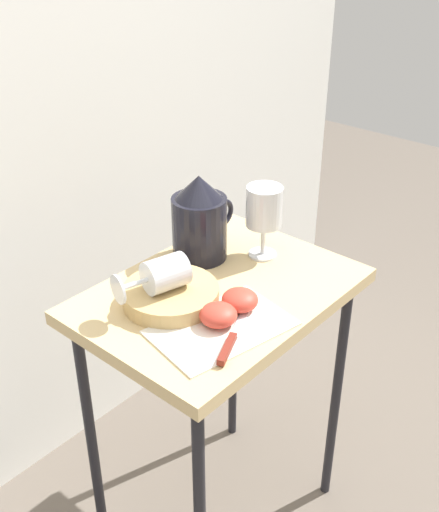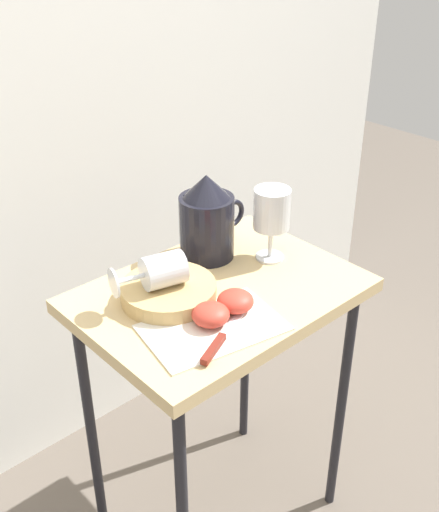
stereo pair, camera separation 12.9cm
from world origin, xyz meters
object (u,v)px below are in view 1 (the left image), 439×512
(pitcher, at_px, (200,225))
(knife, at_px, (233,336))
(apple_half_left, at_px, (218,315))
(apple_half_right, at_px, (240,300))
(wine_glass_tipped_near, at_px, (163,274))
(table, at_px, (220,320))
(basket_tray, at_px, (171,295))
(wine_glass_upright, at_px, (264,210))

(pitcher, xyz_separation_m, knife, (-0.19, -0.26, -0.07))
(pitcher, relative_size, apple_half_left, 2.71)
(apple_half_right, bearing_deg, wine_glass_tipped_near, 122.80)
(table, xyz_separation_m, knife, (-0.11, -0.13, 0.09))
(table, height_order, basket_tray, basket_tray)
(table, bearing_deg, knife, -130.62)
(wine_glass_tipped_near, bearing_deg, knife, -90.29)
(basket_tray, bearing_deg, knife, -94.17)
(basket_tray, xyz_separation_m, apple_half_right, (0.07, -0.12, 0.01))
(wine_glass_tipped_near, bearing_deg, table, -22.95)
(wine_glass_tipped_near, bearing_deg, pitcher, 21.97)
(basket_tray, height_order, pitcher, pitcher)
(pitcher, bearing_deg, table, -121.37)
(apple_half_left, height_order, apple_half_right, same)
(apple_half_left, bearing_deg, knife, -108.47)
(basket_tray, distance_m, wine_glass_tipped_near, 0.05)
(pitcher, distance_m, wine_glass_tipped_near, 0.20)
(pitcher, distance_m, apple_half_right, 0.24)
(basket_tray, bearing_deg, table, -22.21)
(wine_glass_tipped_near, height_order, apple_half_right, wine_glass_tipped_near)
(table, distance_m, pitcher, 0.21)
(knife, bearing_deg, table, 49.38)
(apple_half_left, bearing_deg, pitcher, 49.98)
(pitcher, bearing_deg, wine_glass_tipped_near, -158.03)
(apple_half_right, bearing_deg, table, 69.04)
(wine_glass_tipped_near, distance_m, apple_half_right, 0.16)
(wine_glass_tipped_near, bearing_deg, wine_glass_upright, -5.59)
(table, height_order, wine_glass_upright, wine_glass_upright)
(wine_glass_upright, bearing_deg, table, -173.37)
(table, distance_m, apple_half_left, 0.16)
(knife, bearing_deg, wine_glass_upright, 28.14)
(knife, bearing_deg, pitcher, 53.57)
(apple_half_left, bearing_deg, wine_glass_upright, 20.66)
(table, distance_m, knife, 0.20)
(basket_tray, xyz_separation_m, wine_glass_tipped_near, (-0.01, 0.01, 0.05))
(apple_half_left, bearing_deg, wine_glass_tipped_near, 97.20)
(basket_tray, relative_size, pitcher, 0.99)
(apple_half_right, bearing_deg, apple_half_left, -178.91)
(basket_tray, xyz_separation_m, knife, (-0.01, -0.17, -0.01))
(basket_tray, distance_m, wine_glass_upright, 0.29)
(basket_tray, bearing_deg, pitcher, 25.04)
(pitcher, height_order, wine_glass_tipped_near, pitcher)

